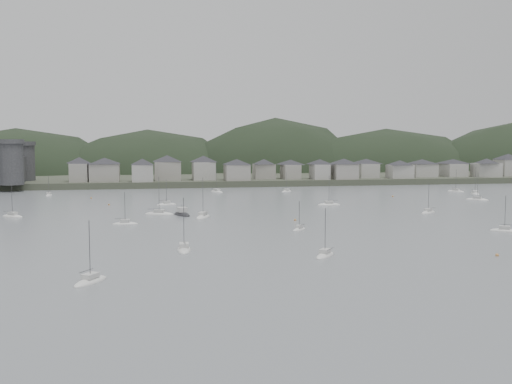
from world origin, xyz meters
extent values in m
plane|color=slate|center=(0.00, 0.00, 0.00)|extent=(900.00, 900.00, 0.00)
cube|color=#383D2D|center=(0.00, 295.00, 1.50)|extent=(900.00, 250.00, 3.00)
ellipsoid|color=black|center=(-110.87, 271.94, -10.14)|extent=(138.98, 92.48, 81.13)
ellipsoid|color=black|center=(-32.30, 272.87, -9.97)|extent=(132.08, 90.41, 79.74)
ellipsoid|color=black|center=(50.65, 272.93, -12.68)|extent=(133.88, 88.37, 101.41)
ellipsoid|color=black|center=(125.95, 267.91, -10.32)|extent=(165.81, 81.78, 82.55)
cylinder|color=#333336|center=(-92.00, 166.00, 12.00)|extent=(10.00, 10.00, 18.00)
cylinder|color=#333336|center=(-92.00, 194.00, 11.50)|extent=(10.00, 10.00, 17.00)
cube|color=#333336|center=(-92.00, 180.00, 9.00)|extent=(3.50, 30.00, 12.00)
cube|color=#9B978D|center=(-65.00, 181.96, 7.29)|extent=(8.34, 12.91, 8.59)
pyramid|color=#28282D|center=(-65.00, 181.96, 13.09)|extent=(15.78, 15.78, 3.01)
cube|color=#9B978D|center=(-53.32, 181.32, 7.18)|extent=(13.68, 13.35, 8.36)
pyramid|color=#28282D|center=(-53.32, 181.32, 12.82)|extent=(20.07, 20.07, 2.93)
cube|color=#A5A39B|center=(-35.57, 176.02, 7.04)|extent=(9.78, 10.20, 8.08)
pyramid|color=#28282D|center=(-35.57, 176.02, 12.49)|extent=(14.83, 14.83, 2.83)
cube|color=#9B978D|center=(-23.51, 185.65, 7.55)|extent=(12.59, 13.33, 9.09)
pyramid|color=#28282D|center=(-23.51, 185.65, 13.68)|extent=(19.24, 19.24, 3.18)
cube|color=#A5A39B|center=(-5.75, 184.10, 7.43)|extent=(10.74, 12.17, 8.87)
pyramid|color=#28282D|center=(-5.75, 184.10, 13.42)|extent=(17.01, 17.01, 3.10)
cube|color=#9B978D|center=(9.92, 177.53, 6.85)|extent=(11.63, 12.09, 7.69)
pyramid|color=#28282D|center=(9.92, 177.53, 12.04)|extent=(17.61, 17.61, 2.69)
cube|color=#9B978D|center=(25.25, 186.19, 6.72)|extent=(10.37, 9.35, 7.44)
pyramid|color=#28282D|center=(25.25, 186.19, 11.74)|extent=(14.65, 14.65, 2.60)
cube|color=#9B978D|center=(38.63, 183.79, 6.61)|extent=(8.24, 12.20, 7.22)
pyramid|color=#28282D|center=(38.63, 183.79, 11.48)|extent=(15.17, 15.17, 2.53)
cube|color=#A5A39B|center=(52.50, 178.55, 6.73)|extent=(8.06, 10.91, 7.46)
pyramid|color=#28282D|center=(52.50, 178.55, 11.77)|extent=(14.08, 14.08, 2.61)
cube|color=#9B978D|center=(64.81, 177.06, 6.83)|extent=(11.73, 11.78, 7.66)
pyramid|color=#28282D|center=(64.81, 177.06, 12.00)|extent=(17.46, 17.46, 2.68)
cube|color=#A5A39B|center=(80.64, 186.91, 6.67)|extent=(10.19, 13.02, 7.33)
pyramid|color=#28282D|center=(80.64, 186.91, 11.62)|extent=(17.23, 17.23, 2.57)
cube|color=#A5A39B|center=(95.55, 178.06, 6.44)|extent=(11.70, 9.81, 6.88)
pyramid|color=#28282D|center=(95.55, 178.06, 11.08)|extent=(15.97, 15.97, 2.41)
cube|color=#A5A39B|center=(112.40, 186.91, 6.50)|extent=(12.83, 12.48, 7.00)
pyramid|color=#28282D|center=(112.40, 186.91, 11.22)|extent=(18.79, 18.79, 2.45)
cube|color=#A5A39B|center=(130.73, 187.42, 6.48)|extent=(11.07, 13.50, 6.97)
pyramid|color=#28282D|center=(130.73, 187.42, 11.19)|extent=(18.25, 18.25, 2.44)
cube|color=#A5A39B|center=(146.02, 179.72, 6.67)|extent=(13.75, 9.12, 7.34)
pyramid|color=#28282D|center=(146.02, 179.72, 11.62)|extent=(16.97, 16.97, 2.57)
cube|color=#A5A39B|center=(162.92, 185.95, 7.53)|extent=(11.37, 11.57, 9.05)
pyramid|color=#28282D|center=(162.92, 185.95, 13.63)|extent=(17.03, 17.03, 3.17)
ellipsoid|color=silver|center=(26.46, 142.24, 0.05)|extent=(6.40, 6.24, 1.35)
cube|color=silver|center=(26.46, 142.24, 1.03)|extent=(2.74, 2.71, 0.70)
cylinder|color=#3F3F42|center=(26.46, 142.24, 4.43)|extent=(0.12, 0.12, 8.47)
cylinder|color=#3F3F42|center=(25.58, 143.09, 1.58)|extent=(2.28, 2.18, 0.10)
ellipsoid|color=silver|center=(-43.54, -14.76, 0.05)|extent=(6.16, 7.84, 1.54)
cube|color=silver|center=(-43.54, -14.76, 1.12)|extent=(2.86, 3.18, 0.70)
cylinder|color=#3F3F42|center=(-43.54, -14.76, 5.01)|extent=(0.12, 0.12, 9.62)
cylinder|color=#3F3F42|center=(-44.27, -13.58, 1.67)|extent=(1.92, 2.99, 0.10)
ellipsoid|color=silver|center=(-0.95, -1.19, 0.05)|extent=(6.34, 7.21, 1.46)
cube|color=silver|center=(-0.95, -1.19, 1.08)|extent=(2.84, 3.01, 0.70)
cylinder|color=#3F3F42|center=(-0.95, -1.19, 4.77)|extent=(0.12, 0.12, 9.14)
cylinder|color=#3F3F42|center=(-0.14, -2.23, 1.63)|extent=(2.10, 2.66, 0.10)
ellipsoid|color=silver|center=(88.19, 92.76, 0.05)|extent=(7.88, 7.47, 1.65)
cube|color=silver|center=(88.19, 92.76, 1.17)|extent=(3.35, 3.28, 0.70)
cylinder|color=#3F3F42|center=(88.19, 92.76, 5.35)|extent=(0.12, 0.12, 10.29)
cylinder|color=#3F3F42|center=(87.09, 91.77, 1.72)|extent=(2.82, 2.56, 0.10)
ellipsoid|color=silver|center=(-73.20, 142.47, 0.05)|extent=(2.50, 6.65, 1.31)
cube|color=silver|center=(-73.20, 142.47, 1.00)|extent=(1.58, 2.37, 0.70)
cylinder|color=#3F3F42|center=(-73.20, 142.47, 4.28)|extent=(0.12, 0.12, 8.17)
cylinder|color=#3F3F42|center=(-73.12, 141.30, 1.55)|extent=(0.29, 2.94, 0.10)
ellipsoid|color=silver|center=(-27.38, 97.55, 0.05)|extent=(7.31, 3.77, 1.40)
cube|color=silver|center=(-27.38, 97.55, 1.05)|extent=(2.73, 2.06, 0.70)
cylinder|color=#3F3F42|center=(-27.38, 97.55, 4.57)|extent=(0.12, 0.12, 8.74)
cylinder|color=#3F3F42|center=(-28.61, 97.84, 1.60)|extent=(3.08, 0.82, 0.10)
ellipsoid|color=silver|center=(51.94, 20.83, 0.05)|extent=(6.88, 5.88, 1.38)
cube|color=silver|center=(51.94, 20.83, 1.04)|extent=(2.85, 2.66, 0.70)
cylinder|color=#3F3F42|center=(51.94, 20.83, 4.52)|extent=(0.12, 0.12, 8.65)
cylinder|color=#3F3F42|center=(52.94, 21.57, 1.59)|extent=(2.57, 1.93, 0.10)
ellipsoid|color=silver|center=(-27.24, 9.91, 0.05)|extent=(3.25, 8.62, 1.69)
cube|color=silver|center=(-27.24, 9.91, 1.20)|extent=(2.05, 3.08, 0.70)
cylinder|color=#3F3F42|center=(-27.24, 9.91, 5.49)|extent=(0.12, 0.12, 10.58)
cylinder|color=#3F3F42|center=(-27.14, 8.39, 1.75)|extent=(0.34, 3.81, 0.10)
ellipsoid|color=silver|center=(100.92, 115.49, 0.05)|extent=(5.71, 9.53, 1.82)
cube|color=silver|center=(100.92, 115.49, 1.26)|extent=(2.93, 3.66, 0.70)
cylinder|color=#3F3F42|center=(100.92, 115.49, 5.87)|extent=(0.12, 0.12, 11.35)
cylinder|color=#3F3F42|center=(100.39, 117.03, 1.81)|extent=(1.43, 3.89, 0.10)
ellipsoid|color=silver|center=(-3.96, 145.37, 0.05)|extent=(5.99, 8.69, 1.67)
cube|color=silver|center=(-3.96, 145.37, 1.18)|extent=(2.91, 3.43, 0.70)
cylinder|color=#3F3F42|center=(-3.96, 145.37, 5.42)|extent=(0.12, 0.12, 10.43)
cylinder|color=#3F3F42|center=(-3.31, 146.73, 1.73)|extent=(1.70, 3.44, 0.10)
ellipsoid|color=silver|center=(51.14, 59.05, 0.05)|extent=(7.37, 6.20, 1.47)
cube|color=silver|center=(51.14, 59.05, 1.09)|extent=(3.04, 2.82, 0.70)
cylinder|color=#3F3F42|center=(51.14, 59.05, 4.80)|extent=(0.12, 0.12, 9.21)
cylinder|color=#3F3F42|center=(52.22, 58.28, 1.64)|extent=(2.76, 2.01, 0.10)
ellipsoid|color=silver|center=(-40.11, 50.91, 0.05)|extent=(6.96, 2.79, 1.36)
cube|color=silver|center=(-40.11, 50.91, 1.03)|extent=(2.50, 1.71, 0.70)
cylinder|color=#3F3F42|center=(-40.11, 50.91, 4.45)|extent=(0.12, 0.12, 8.49)
cylinder|color=#3F3F42|center=(-41.33, 50.80, 1.58)|extent=(3.05, 0.38, 0.10)
ellipsoid|color=silver|center=(99.35, 128.25, 0.05)|extent=(6.41, 7.68, 1.53)
cube|color=silver|center=(99.35, 128.25, 1.12)|extent=(2.92, 3.16, 0.70)
cylinder|color=#3F3F42|center=(99.35, 128.25, 4.99)|extent=(0.12, 0.12, 9.58)
cylinder|color=#3F3F42|center=(98.56, 127.12, 1.67)|extent=(2.06, 2.88, 0.10)
ellipsoid|color=silver|center=(-72.99, 72.94, 0.05)|extent=(7.59, 6.36, 1.52)
cube|color=silver|center=(-72.99, 72.94, 1.11)|extent=(3.13, 2.89, 0.70)
cylinder|color=#3F3F42|center=(-72.99, 72.94, 4.94)|extent=(0.12, 0.12, 9.48)
cylinder|color=#3F3F42|center=(-74.10, 72.15, 1.66)|extent=(2.84, 2.05, 0.10)
ellipsoid|color=silver|center=(2.94, 32.62, 0.05)|extent=(5.17, 5.31, 1.12)
cube|color=silver|center=(2.94, 32.62, 0.91)|extent=(2.25, 2.28, 0.70)
cylinder|color=#3F3F42|center=(2.94, 32.62, 3.71)|extent=(0.12, 0.12, 7.02)
cylinder|color=#3F3F42|center=(3.63, 31.88, 1.46)|extent=(1.81, 1.90, 0.10)
ellipsoid|color=silver|center=(27.83, 86.11, 0.05)|extent=(8.19, 2.92, 1.62)
cube|color=silver|center=(27.83, 86.11, 1.16)|extent=(2.90, 1.89, 0.70)
cylinder|color=#3F3F42|center=(27.83, 86.11, 5.26)|extent=(0.12, 0.12, 10.12)
cylinder|color=#3F3F42|center=(29.28, 86.17, 1.71)|extent=(3.64, 0.25, 0.10)
ellipsoid|color=silver|center=(-30.62, 70.39, 0.05)|extent=(9.43, 5.61, 1.80)
cube|color=silver|center=(-30.62, 70.39, 1.25)|extent=(3.61, 2.88, 0.70)
cylinder|color=#3F3F42|center=(-30.62, 70.39, 5.82)|extent=(0.12, 0.12, 11.23)
cylinder|color=#3F3F42|center=(-32.15, 69.87, 1.80)|extent=(3.86, 1.40, 0.10)
ellipsoid|color=silver|center=(-18.28, 61.24, 0.05)|extent=(6.30, 9.57, 1.83)
cube|color=silver|center=(-18.28, 61.24, 1.27)|extent=(3.11, 3.74, 0.70)
cylinder|color=#3F3F42|center=(-18.28, 61.24, 5.92)|extent=(0.12, 0.12, 11.45)
cylinder|color=#3F3F42|center=(-17.64, 59.72, 1.82)|extent=(1.71, 3.83, 0.10)
ellipsoid|color=black|center=(-23.98, 67.87, 0.05)|extent=(6.08, 9.60, 1.99)
cube|color=silver|center=(-23.98, 67.87, 1.69)|extent=(3.29, 3.40, 1.40)
cylinder|color=#3F3F42|center=(-23.98, 67.87, 2.59)|extent=(0.10, 0.10, 1.20)
sphere|color=#C58341|center=(31.85, -7.13, 0.15)|extent=(0.70, 0.70, 0.70)
sphere|color=#C58341|center=(6.38, 49.93, 0.15)|extent=(0.70, 0.70, 0.70)
sphere|color=#C58341|center=(-55.19, 126.81, 0.15)|extent=(0.70, 0.70, 0.70)
sphere|color=#C58341|center=(62.54, 111.50, 0.15)|extent=(0.70, 0.70, 0.70)
sphere|color=#C58341|center=(-47.05, 100.77, 0.15)|extent=(0.70, 0.70, 0.70)
camera|label=1|loc=(-35.05, -109.24, 22.12)|focal=41.55mm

